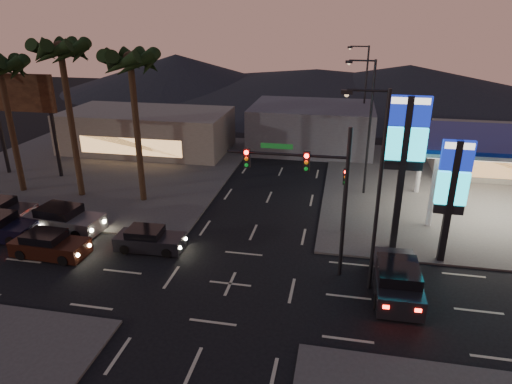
% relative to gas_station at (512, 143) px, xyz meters
% --- Properties ---
extents(ground, '(140.00, 140.00, 0.00)m').
position_rel_gas_station_xyz_m(ground, '(-16.00, -12.00, -5.08)').
color(ground, black).
rests_on(ground, ground).
extents(corner_lot_ne, '(24.00, 24.00, 0.12)m').
position_rel_gas_station_xyz_m(corner_lot_ne, '(0.00, 4.00, -5.02)').
color(corner_lot_ne, '#47443F').
rests_on(corner_lot_ne, ground).
extents(corner_lot_nw, '(24.00, 24.00, 0.12)m').
position_rel_gas_station_xyz_m(corner_lot_nw, '(-32.00, 4.00, -5.02)').
color(corner_lot_nw, '#47443F').
rests_on(corner_lot_nw, ground).
extents(gas_station, '(12.20, 8.20, 5.47)m').
position_rel_gas_station_xyz_m(gas_station, '(0.00, 0.00, 0.00)').
color(gas_station, silver).
rests_on(gas_station, ground).
extents(convenience_store, '(10.00, 6.00, 4.00)m').
position_rel_gas_station_xyz_m(convenience_store, '(2.00, 9.00, -3.08)').
color(convenience_store, '#726B5B').
rests_on(convenience_store, ground).
extents(pylon_sign_tall, '(2.20, 0.35, 9.00)m').
position_rel_gas_station_xyz_m(pylon_sign_tall, '(-7.50, -6.50, 1.31)').
color(pylon_sign_tall, black).
rests_on(pylon_sign_tall, ground).
extents(pylon_sign_short, '(1.60, 0.35, 7.00)m').
position_rel_gas_station_xyz_m(pylon_sign_short, '(-5.00, -7.50, -0.42)').
color(pylon_sign_short, black).
rests_on(pylon_sign_short, ground).
extents(traffic_signal_mast, '(6.10, 0.39, 8.00)m').
position_rel_gas_station_xyz_m(traffic_signal_mast, '(-12.24, -10.01, 0.15)').
color(traffic_signal_mast, black).
rests_on(traffic_signal_mast, ground).
extents(pedestal_signal, '(0.32, 0.39, 4.30)m').
position_rel_gas_station_xyz_m(pedestal_signal, '(-10.50, -5.02, -2.16)').
color(pedestal_signal, black).
rests_on(pedestal_signal, ground).
extents(streetlight_near, '(2.14, 0.25, 10.00)m').
position_rel_gas_station_xyz_m(streetlight_near, '(-9.21, -11.00, 0.64)').
color(streetlight_near, black).
rests_on(streetlight_near, ground).
extents(streetlight_mid, '(2.14, 0.25, 10.00)m').
position_rel_gas_station_xyz_m(streetlight_mid, '(-9.21, 2.00, 0.64)').
color(streetlight_mid, black).
rests_on(streetlight_mid, ground).
extents(streetlight_far, '(2.14, 0.25, 10.00)m').
position_rel_gas_station_xyz_m(streetlight_far, '(-9.21, 16.00, 0.64)').
color(streetlight_far, black).
rests_on(streetlight_far, ground).
extents(palm_a, '(4.41, 4.41, 10.86)m').
position_rel_gas_station_xyz_m(palm_a, '(-25.00, -2.50, 4.35)').
color(palm_a, black).
rests_on(palm_a, ground).
extents(palm_b, '(4.41, 4.41, 11.46)m').
position_rel_gas_station_xyz_m(palm_b, '(-30.00, -2.50, 4.89)').
color(palm_b, black).
rests_on(palm_b, ground).
extents(palm_c, '(4.41, 4.41, 10.26)m').
position_rel_gas_station_xyz_m(palm_c, '(-35.00, -2.50, 3.80)').
color(palm_c, black).
rests_on(palm_c, ground).
extents(billboard, '(6.00, 0.30, 8.50)m').
position_rel_gas_station_xyz_m(billboard, '(-36.50, 1.00, 1.25)').
color(billboard, black).
rests_on(billboard, ground).
extents(building_far_west, '(16.00, 8.00, 4.00)m').
position_rel_gas_station_xyz_m(building_far_west, '(-30.00, 10.00, -3.08)').
color(building_far_west, '#726B5B').
rests_on(building_far_west, ground).
extents(building_far_mid, '(12.00, 9.00, 4.40)m').
position_rel_gas_station_xyz_m(building_far_mid, '(-14.00, 14.00, -2.88)').
color(building_far_mid, '#4C4C51').
rests_on(building_far_mid, ground).
extents(hill_left, '(40.00, 40.00, 6.00)m').
position_rel_gas_station_xyz_m(hill_left, '(-41.00, 48.00, -2.08)').
color(hill_left, black).
rests_on(hill_left, ground).
extents(hill_right, '(50.00, 50.00, 5.00)m').
position_rel_gas_station_xyz_m(hill_right, '(-1.00, 48.00, -2.58)').
color(hill_right, black).
rests_on(hill_right, ground).
extents(hill_center, '(60.00, 60.00, 4.00)m').
position_rel_gas_station_xyz_m(hill_center, '(-16.00, 48.00, -3.08)').
color(hill_center, black).
rests_on(hill_center, ground).
extents(car_lane_a_front, '(4.13, 1.85, 1.33)m').
position_rel_gas_station_xyz_m(car_lane_a_front, '(-21.56, -9.33, -4.46)').
color(car_lane_a_front, black).
rests_on(car_lane_a_front, ground).
extents(car_lane_a_mid, '(4.43, 1.98, 1.42)m').
position_rel_gas_station_xyz_m(car_lane_a_mid, '(-26.87, -11.12, -4.42)').
color(car_lane_a_mid, black).
rests_on(car_lane_a_mid, ground).
extents(car_lane_b_front, '(5.14, 2.52, 1.63)m').
position_rel_gas_station_xyz_m(car_lane_b_front, '(-27.87, -8.08, -4.33)').
color(car_lane_b_front, '#555658').
rests_on(car_lane_b_front, ground).
extents(suv_station, '(2.27, 5.12, 1.69)m').
position_rel_gas_station_xyz_m(suv_station, '(-7.74, -11.20, -4.30)').
color(suv_station, black).
rests_on(suv_station, ground).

